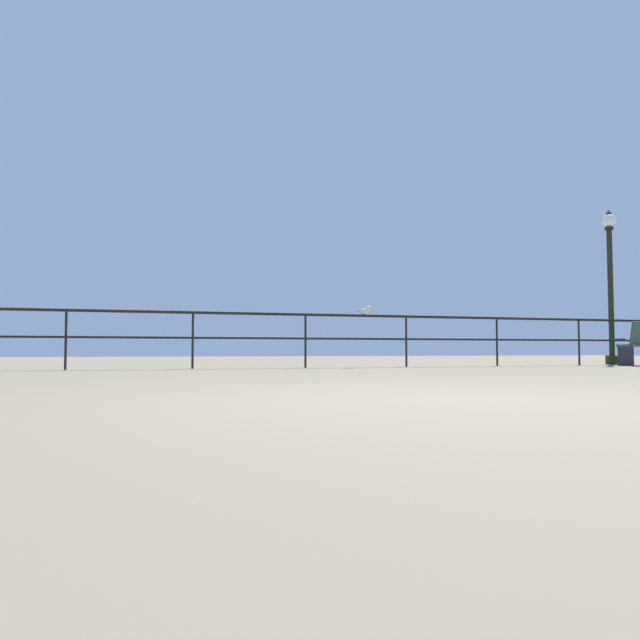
{
  "coord_description": "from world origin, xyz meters",
  "views": [
    {
      "loc": [
        -2.19,
        -3.71,
        0.34
      ],
      "look_at": [
        1.23,
        7.12,
        0.92
      ],
      "focal_mm": 33.62,
      "sensor_mm": 36.0,
      "label": 1
    }
  ],
  "objects": [
    {
      "name": "lamppost_center",
      "position": [
        8.89,
        7.95,
        2.07
      ],
      "size": [
        0.32,
        0.32,
        3.77
      ],
      "color": "black",
      "rests_on": "ground_plane"
    },
    {
      "name": "ground_plane",
      "position": [
        0.0,
        0.0,
        0.0
      ],
      "size": [
        60.0,
        60.0,
        0.0
      ],
      "primitive_type": "plane",
      "color": "gray"
    },
    {
      "name": "pier_railing",
      "position": [
        0.0,
        7.62,
        0.79
      ],
      "size": [
        24.07,
        0.05,
        1.07
      ],
      "color": "black",
      "rests_on": "ground_plane"
    },
    {
      "name": "seagull_on_rail",
      "position": [
        2.35,
        7.6,
        1.15
      ],
      "size": [
        0.23,
        0.35,
        0.17
      ],
      "color": "silver",
      "rests_on": "pier_railing"
    }
  ]
}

